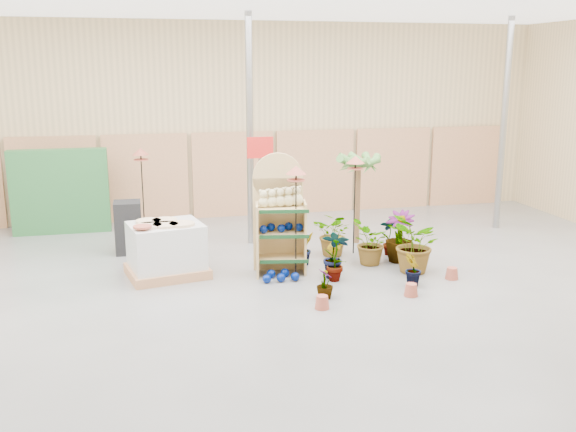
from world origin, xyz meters
name	(u,v)px	position (x,y,z in m)	size (l,w,h in m)	color
room	(278,150)	(0.00, 0.91, 2.21)	(15.20, 12.10, 4.70)	slate
display_shelf	(279,218)	(0.16, 1.58, 0.95)	(0.95, 0.69, 2.07)	tan
teddy_bears	(282,199)	(0.19, 1.49, 1.31)	(0.77, 0.21, 0.34)	beige
gazing_balls_shelf	(281,228)	(0.16, 1.46, 0.81)	(0.76, 0.26, 0.14)	#011564
gazing_balls_floor	(280,276)	(0.06, 1.09, 0.07)	(0.63, 0.39, 0.15)	#011564
pallet_stack	(166,250)	(-1.76, 1.77, 0.46)	(1.47, 1.31, 0.95)	#B07952
charcoal_planters	(128,227)	(-2.40, 3.34, 0.50)	(0.50, 0.50, 1.00)	black
trellis_stock	(60,192)	(-3.80, 5.20, 0.90)	(2.00, 0.30, 1.80)	#296632
offer_sign	(260,170)	(0.10, 2.98, 1.57)	(0.50, 0.08, 2.20)	gray
bird_table_front	(296,174)	(0.38, 1.25, 1.77)	(0.34, 0.34, 1.90)	black
bird_table_right	(355,163)	(1.78, 2.33, 1.74)	(0.34, 0.34, 1.88)	black
bird_table_back	(141,155)	(-2.10, 4.35, 1.75)	(0.34, 0.34, 1.88)	black
palm	(359,162)	(2.08, 3.01, 1.64)	(0.70, 0.70, 1.91)	brown
potted_plant_0	(336,256)	(0.97, 0.85, 0.44)	(0.46, 0.31, 0.88)	#4C8438
potted_plant_1	(333,257)	(0.97, 1.05, 0.36)	(0.40, 0.32, 0.72)	#4C8438
potted_plant_2	(371,243)	(1.84, 1.55, 0.41)	(0.74, 0.64, 0.82)	#4C8438
potted_plant_3	(399,236)	(2.42, 1.65, 0.47)	(0.53, 0.53, 0.94)	#4C8438
potted_plant_4	(390,236)	(2.41, 2.07, 0.37)	(0.38, 0.26, 0.73)	#4C8438
potted_plant_5	(305,248)	(0.70, 1.84, 0.30)	(0.33, 0.27, 0.61)	#4C8438
potted_plant_6	(335,234)	(1.38, 2.25, 0.42)	(0.76, 0.66, 0.84)	#4C8438
potted_plant_7	(325,284)	(0.56, 0.10, 0.24)	(0.27, 0.27, 0.48)	#4C8438
potted_plant_9	(413,269)	(2.10, 0.30, 0.29)	(0.32, 0.26, 0.59)	#4C8438
potted_plant_10	(416,244)	(2.43, 0.94, 0.52)	(0.93, 0.81, 1.04)	#4C8438
potted_plant_11	(289,240)	(0.54, 2.43, 0.31)	(0.34, 0.34, 0.61)	#4C8438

